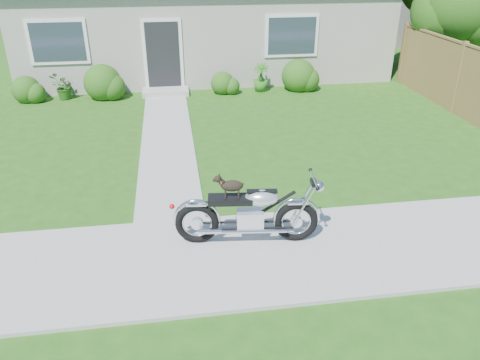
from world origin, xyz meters
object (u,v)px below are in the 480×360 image
at_px(motorcycle_with_dog, 250,213).
at_px(potted_plant_right, 261,78).
at_px(house, 203,7).
at_px(fence, 458,78).
at_px(potted_plant_left, 63,87).
at_px(tree_near, 467,6).

bearing_deg(motorcycle_with_dog, potted_plant_right, 84.62).
bearing_deg(house, potted_plant_right, -67.02).
height_order(house, fence, house).
relative_size(potted_plant_right, motorcycle_with_dog, 0.39).
bearing_deg(house, motorcycle_with_dog, -91.41).
relative_size(fence, motorcycle_with_dog, 2.98).
distance_m(fence, potted_plant_left, 11.15).
xyz_separation_m(potted_plant_left, potted_plant_right, (5.93, 0.00, 0.06)).
relative_size(house, motorcycle_with_dog, 5.67).
xyz_separation_m(house, fence, (6.30, -6.24, -1.22)).
height_order(potted_plant_left, motorcycle_with_dog, motorcycle_with_dog).
bearing_deg(fence, house, 135.26).
xyz_separation_m(house, tree_near, (7.63, -3.95, 0.33)).
bearing_deg(house, potted_plant_left, -142.40).
bearing_deg(potted_plant_right, house, 112.98).
distance_m(house, potted_plant_right, 4.12).
relative_size(house, fence, 1.90).
xyz_separation_m(fence, motorcycle_with_dog, (-6.59, -5.45, -0.40)).
bearing_deg(house, tree_near, -27.38).
height_order(tree_near, potted_plant_right, tree_near).
bearing_deg(motorcycle_with_dog, fence, 46.17).
distance_m(fence, potted_plant_right, 5.62).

